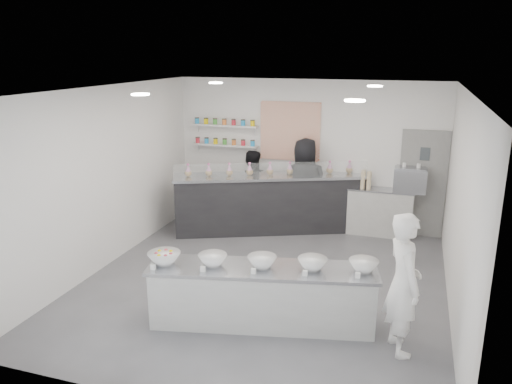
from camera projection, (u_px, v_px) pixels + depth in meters
floor at (263, 283)px, 7.88m from camera, size 6.00×6.00×0.00m
ceiling at (264, 90)px, 7.06m from camera, size 6.00×6.00×0.00m
back_wall at (306, 154)px, 10.22m from camera, size 5.50×0.00×5.50m
left_wall at (106, 178)px, 8.28m from camera, size 0.00×6.00×6.00m
right_wall at (460, 209)px, 6.66m from camera, size 0.00×6.00×6.00m
back_door at (422, 184)px, 9.63m from camera, size 0.88×0.04×2.10m
pattern_panel at (290, 131)px, 10.18m from camera, size 1.25×0.03×1.20m
jar_shelf_lower at (225, 145)px, 10.62m from camera, size 1.45×0.22×0.04m
jar_shelf_upper at (225, 125)px, 10.50m from camera, size 1.45×0.22×0.04m
preserve_jars at (224, 132)px, 10.52m from camera, size 1.45×0.10×0.56m
downlight_0 at (140, 94)px, 6.57m from camera, size 0.24×0.24×0.02m
downlight_1 at (355, 101)px, 5.74m from camera, size 0.24×0.24×0.02m
downlight_2 at (216, 83)px, 8.95m from camera, size 0.24×0.24×0.02m
downlight_3 at (375, 86)px, 8.12m from camera, size 0.24×0.24×0.02m
prep_counter at (262, 296)px, 6.60m from camera, size 3.07×1.31×0.82m
back_bar at (270, 203)px, 10.01m from camera, size 3.76×2.12×1.17m
sneeze_guard at (272, 171)px, 9.49m from camera, size 3.44×1.48×0.32m
espresso_ledge at (380, 212)px, 9.84m from camera, size 1.26×0.40×0.94m
espresso_machine at (410, 180)px, 9.49m from camera, size 0.60×0.41×0.46m
cup_stacks at (366, 179)px, 9.75m from camera, size 0.24×0.24×0.35m
prep_bowls at (262, 262)px, 6.47m from camera, size 3.02×1.11×0.15m
label_cards at (241, 280)px, 6.05m from camera, size 2.66×0.04×0.07m
cookie_bags at (270, 169)px, 9.82m from camera, size 3.12×1.43×0.25m
woman_prep at (403, 284)px, 5.89m from camera, size 0.64×0.76×1.76m
staff_left at (251, 188)px, 10.36m from camera, size 0.88×0.75×1.58m
staff_right at (305, 185)px, 9.96m from camera, size 1.05×0.81×1.90m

